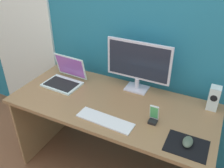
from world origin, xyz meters
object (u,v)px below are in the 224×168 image
at_px(monitor, 138,64).
at_px(laptop, 65,78).
at_px(keyboard_external, 105,120).
at_px(speaker_right, 214,98).
at_px(phone_in_dock, 154,117).
at_px(mouse, 188,142).

height_order(monitor, laptop, monitor).
xyz_separation_m(monitor, keyboard_external, (-0.04, -0.47, -0.23)).
distance_m(speaker_right, phone_in_dock, 0.48).
height_order(speaker_right, phone_in_dock, speaker_right).
relative_size(monitor, mouse, 5.21).
distance_m(speaker_right, mouse, 0.46).
bearing_deg(keyboard_external, speaker_right, 39.40).
bearing_deg(mouse, keyboard_external, -175.64).
xyz_separation_m(speaker_right, phone_in_dock, (-0.33, -0.34, -0.04)).
height_order(speaker_right, keyboard_external, speaker_right).
height_order(keyboard_external, phone_in_dock, phone_in_dock).
bearing_deg(phone_in_dock, keyboard_external, -156.07).
height_order(monitor, mouse, monitor).
bearing_deg(phone_in_dock, laptop, 169.10).
distance_m(laptop, phone_in_dock, 0.85).
bearing_deg(laptop, phone_in_dock, -10.90).
xyz_separation_m(laptop, mouse, (1.09, -0.27, -0.02)).
height_order(speaker_right, mouse, speaker_right).
bearing_deg(phone_in_dock, speaker_right, 45.47).
height_order(mouse, phone_in_dock, phone_in_dock).
relative_size(laptop, mouse, 3.14).
bearing_deg(monitor, keyboard_external, -95.36).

